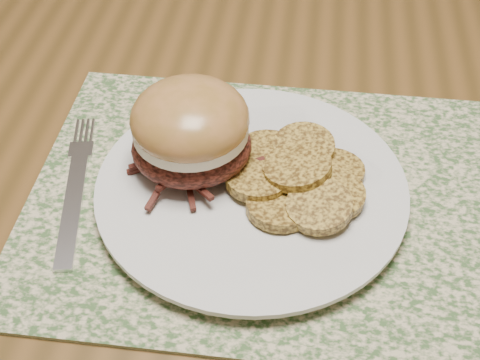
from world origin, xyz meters
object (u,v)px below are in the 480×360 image
object	(u,v)px
dining_table	(22,170)
fork	(76,186)
dinner_plate	(251,190)
pork_sandwich	(191,130)

from	to	relation	value
dining_table	fork	bearing A→B (deg)	-42.45
dining_table	dinner_plate	world-z (taller)	dinner_plate
dining_table	fork	distance (m)	0.17
dinner_plate	fork	world-z (taller)	dinner_plate
dinner_plate	pork_sandwich	distance (m)	0.08
dinner_plate	fork	size ratio (longest dim) A/B	1.36
pork_sandwich	fork	world-z (taller)	pork_sandwich
pork_sandwich	dining_table	bearing A→B (deg)	146.22
dining_table	pork_sandwich	distance (m)	0.26
dining_table	dinner_plate	distance (m)	0.30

